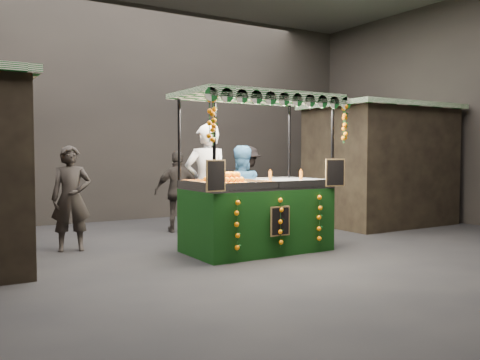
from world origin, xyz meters
TOP-DOWN VIEW (x-y plane):
  - ground at (0.00, 0.00)m, footprint 12.00×12.00m
  - market_hall at (0.00, 0.00)m, footprint 12.10×10.10m
  - neighbour_stall_right at (4.40, 1.50)m, footprint 3.00×2.20m
  - juice_stall at (0.34, 0.21)m, footprint 2.55×1.50m
  - vendor_grey at (-0.10, 1.11)m, footprint 0.81×0.60m
  - vendor_blue at (0.50, 1.01)m, footprint 0.96×0.83m
  - shopper_0 at (-2.16, 1.80)m, footprint 0.68×0.52m
  - shopper_1 at (3.71, 1.80)m, footprint 0.92×0.89m
  - shopper_2 at (0.12, 2.70)m, footprint 1.01×0.64m
  - shopper_3 at (1.96, 3.08)m, footprint 1.27×1.12m

SIDE VIEW (x-z plane):
  - ground at x=0.00m, z-range 0.00..0.00m
  - shopper_1 at x=3.71m, z-range 0.00..1.50m
  - juice_stall at x=0.34m, z-range -0.47..2.00m
  - shopper_2 at x=0.12m, z-range 0.00..1.60m
  - shopper_0 at x=-2.16m, z-range 0.00..1.67m
  - vendor_blue at x=0.50m, z-range 0.00..1.68m
  - shopper_3 at x=1.96m, z-range 0.00..1.71m
  - vendor_grey at x=-0.10m, z-range 0.00..2.04m
  - neighbour_stall_right at x=4.40m, z-range 0.01..2.61m
  - market_hall at x=0.00m, z-range 0.86..5.91m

